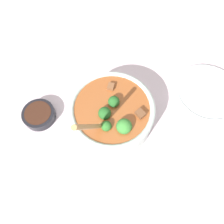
# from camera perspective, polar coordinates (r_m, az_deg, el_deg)

# --- Properties ---
(ground_plane) EXTENTS (4.00, 4.00, 0.00)m
(ground_plane) POSITION_cam_1_polar(r_m,az_deg,el_deg) (0.69, 0.00, -2.18)
(ground_plane) COLOR silver
(stew_bowl) EXTENTS (0.27, 0.25, 0.27)m
(stew_bowl) POSITION_cam_1_polar(r_m,az_deg,el_deg) (0.64, 0.00, -0.34)
(stew_bowl) COLOR #B2C6BC
(stew_bowl) RESTS_ON ground_plane
(condiment_bowl) EXTENTS (0.10, 0.10, 0.03)m
(condiment_bowl) POSITION_cam_1_polar(r_m,az_deg,el_deg) (0.72, -18.55, -0.63)
(condiment_bowl) COLOR black
(condiment_bowl) RESTS_ON ground_plane
(empty_plate) EXTENTS (0.23, 0.23, 0.02)m
(empty_plate) POSITION_cam_1_polar(r_m,az_deg,el_deg) (0.80, 23.76, 4.70)
(empty_plate) COLOR white
(empty_plate) RESTS_ON ground_plane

